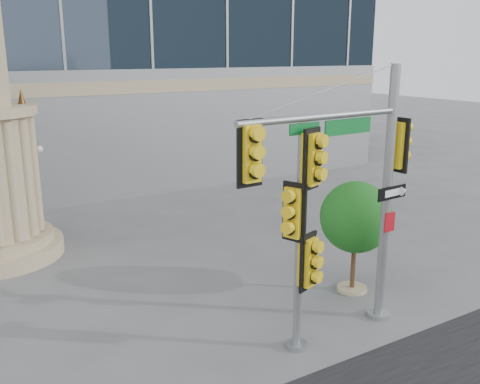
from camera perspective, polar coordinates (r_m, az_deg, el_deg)
ground at (r=14.29m, az=6.17°, el=-13.57°), size 120.00×120.00×0.00m
main_signal_pole at (r=12.70m, az=12.21°, el=1.97°), size 5.05×0.78×6.49m
secondary_signal_pole at (r=11.79m, az=6.74°, el=-3.36°), size 0.99×0.71×5.30m
street_tree at (r=15.52m, az=12.31°, el=-2.91°), size 2.09×2.04×3.26m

